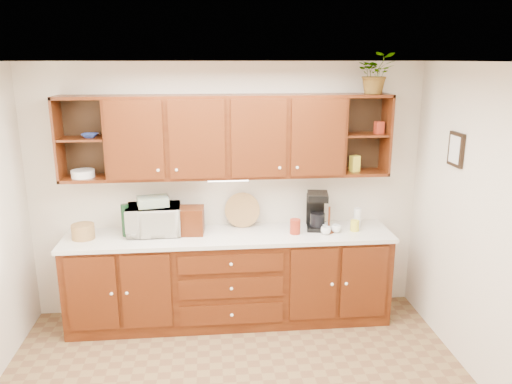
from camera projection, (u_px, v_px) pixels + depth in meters
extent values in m
plane|color=white|center=(236.00, 62.00, 3.13)|extent=(4.00, 4.00, 0.00)
plane|color=beige|center=(228.00, 191.00, 5.15)|extent=(4.00, 0.00, 4.00)
plane|color=beige|center=(510.00, 245.00, 3.65)|extent=(0.00, 3.50, 3.50)
cube|color=#391306|center=(230.00, 279.00, 5.08)|extent=(3.20, 0.60, 0.90)
cube|color=silver|center=(229.00, 236.00, 4.95)|extent=(3.24, 0.64, 0.04)
cube|color=#391306|center=(227.00, 137.00, 4.84)|extent=(2.30, 0.33, 0.80)
cube|color=black|center=(86.00, 136.00, 4.86)|extent=(0.45, 0.02, 0.80)
cube|color=black|center=(361.00, 132.00, 5.11)|extent=(0.45, 0.02, 0.80)
cube|color=#391306|center=(82.00, 139.00, 4.71)|extent=(0.43, 0.30, 0.02)
cube|color=#391306|center=(365.00, 135.00, 4.97)|extent=(0.43, 0.30, 0.02)
cube|color=#391306|center=(367.00, 95.00, 4.87)|extent=(0.45, 0.33, 0.03)
cube|color=white|center=(228.00, 180.00, 4.90)|extent=(0.40, 0.05, 0.02)
cube|color=black|center=(456.00, 149.00, 4.37)|extent=(0.03, 0.24, 0.30)
cylinder|color=#A67E45|center=(83.00, 232.00, 4.80)|extent=(0.23, 0.23, 0.14)
imported|color=#EEE3CE|center=(154.00, 220.00, 4.92)|extent=(0.53, 0.37, 0.29)
cube|color=#BFB95A|center=(153.00, 201.00, 4.87)|extent=(0.33, 0.27, 0.09)
cylinder|color=black|center=(125.00, 220.00, 4.85)|extent=(0.09, 0.09, 0.32)
cylinder|color=#A67E45|center=(242.00, 226.00, 5.16)|extent=(0.37, 0.13, 0.36)
cube|color=#391306|center=(184.00, 221.00, 4.93)|extent=(0.40, 0.26, 0.27)
cylinder|color=#391306|center=(329.00, 220.00, 4.96)|extent=(0.02, 0.02, 0.27)
cylinder|color=#391306|center=(329.00, 232.00, 4.99)|extent=(0.11, 0.11, 0.01)
imported|color=white|center=(336.00, 229.00, 4.98)|extent=(0.11, 0.11, 0.08)
imported|color=white|center=(325.00, 226.00, 5.04)|extent=(0.11, 0.11, 0.08)
imported|color=white|center=(326.00, 231.00, 4.92)|extent=(0.11, 0.11, 0.08)
cylinder|color=maroon|center=(295.00, 227.00, 4.93)|extent=(0.11, 0.11, 0.15)
cylinder|color=white|center=(357.00, 218.00, 5.12)|extent=(0.10, 0.10, 0.20)
cylinder|color=yellow|center=(355.00, 226.00, 5.02)|extent=(0.10, 0.10, 0.11)
cube|color=black|center=(317.00, 227.00, 5.09)|extent=(0.24, 0.29, 0.04)
cube|color=black|center=(315.00, 209.00, 5.15)|extent=(0.19, 0.09, 0.32)
cube|color=black|center=(318.00, 196.00, 5.01)|extent=(0.24, 0.29, 0.07)
cylinder|color=black|center=(317.00, 220.00, 5.05)|extent=(0.17, 0.17, 0.14)
imported|color=#2A429B|center=(90.00, 136.00, 4.70)|extent=(0.16, 0.16, 0.04)
cylinder|color=white|center=(83.00, 174.00, 4.78)|extent=(0.26, 0.26, 0.07)
cube|color=yellow|center=(355.00, 164.00, 5.01)|extent=(0.11, 0.10, 0.16)
cube|color=maroon|center=(379.00, 128.00, 4.93)|extent=(0.09, 0.08, 0.12)
imported|color=#999999|center=(376.00, 73.00, 4.76)|extent=(0.39, 0.35, 0.39)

